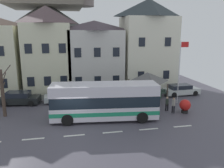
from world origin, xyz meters
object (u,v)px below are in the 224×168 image
at_px(transit_bus, 105,102).
at_px(pedestrian_02, 148,99).
at_px(parked_car_02, 141,93).
at_px(parked_car_03, 20,98).
at_px(harbour_buoy, 185,105).
at_px(bare_tree_00, 3,92).
at_px(townhouse_03, 95,57).
at_px(pedestrian_00, 174,104).
at_px(townhouse_04, 148,45).
at_px(townhouse_02, 48,50).
at_px(flagpole, 180,68).
at_px(public_bench, 159,93).
at_px(parked_car_04, 181,90).
at_px(hilltop_castle, 48,35).
at_px(pedestrian_01, 167,103).
at_px(parked_car_00, 65,96).
at_px(bus_shelter, 147,77).

xyz_separation_m(transit_bus, pedestrian_02, (5.00, 2.36, -0.80)).
xyz_separation_m(parked_car_02, parked_car_03, (-13.69, 0.52, 0.03)).
xyz_separation_m(harbour_buoy, bare_tree_00, (-17.02, 2.41, 1.60)).
height_order(townhouse_03, pedestrian_00, townhouse_03).
relative_size(townhouse_04, pedestrian_00, 7.66).
distance_m(townhouse_02, bare_tree_00, 9.87).
bearing_deg(flagpole, public_bench, 110.91).
distance_m(parked_car_04, pedestrian_02, 6.88).
bearing_deg(parked_car_04, hilltop_castle, 125.90).
relative_size(pedestrian_00, flagpole, 0.23).
bearing_deg(pedestrian_01, pedestrian_02, 138.20).
height_order(townhouse_04, transit_bus, townhouse_04).
height_order(hilltop_castle, parked_car_00, hilltop_castle).
bearing_deg(parked_car_04, bare_tree_00, -172.40).
height_order(townhouse_03, parked_car_02, townhouse_03).
xyz_separation_m(transit_bus, pedestrian_00, (6.82, 0.27, -0.73)).
bearing_deg(flagpole, townhouse_02, 150.71).
xyz_separation_m(hilltop_castle, pedestrian_02, (11.60, -25.36, -6.28)).
distance_m(bus_shelter, harbour_buoy, 5.12).
bearing_deg(harbour_buoy, flagpole, 74.91).
bearing_deg(transit_bus, public_bench, 43.65).
bearing_deg(townhouse_04, pedestrian_02, -108.38).
bearing_deg(bus_shelter, transit_bus, -143.47).
relative_size(parked_car_02, pedestrian_01, 2.97).
height_order(parked_car_03, parked_car_04, parked_car_03).
relative_size(hilltop_castle, pedestrian_01, 28.50).
relative_size(bus_shelter, bare_tree_00, 0.74).
height_order(bus_shelter, parked_car_04, bus_shelter).
xyz_separation_m(parked_car_04, harbour_buoy, (-2.75, -6.07, 0.09)).
bearing_deg(harbour_buoy, townhouse_02, 140.53).
xyz_separation_m(transit_bus, flagpole, (8.79, 3.19, 2.29)).
xyz_separation_m(hilltop_castle, parked_car_00, (3.04, -21.55, -6.50)).
bearing_deg(pedestrian_00, parked_car_03, 158.82).
distance_m(townhouse_04, harbour_buoy, 11.63).
relative_size(parked_car_02, harbour_buoy, 3.20).
distance_m(parked_car_00, pedestrian_01, 11.30).
bearing_deg(townhouse_02, bus_shelter, -33.27).
relative_size(townhouse_04, bare_tree_00, 2.47).
relative_size(townhouse_03, bare_tree_00, 1.89).
bearing_deg(bare_tree_00, parked_car_02, 12.21).
distance_m(townhouse_04, public_bench, 7.14).
distance_m(hilltop_castle, pedestrian_02, 28.59).
distance_m(hilltop_castle, transit_bus, 29.03).
distance_m(transit_bus, parked_car_04, 12.41).
xyz_separation_m(townhouse_04, parked_car_03, (-16.09, -4.34, -5.31)).
bearing_deg(pedestrian_00, flagpole, 55.99).
height_order(pedestrian_00, public_bench, pedestrian_00).
bearing_deg(bare_tree_00, parked_car_04, 10.50).
height_order(pedestrian_02, harbour_buoy, pedestrian_02).
relative_size(bus_shelter, parked_car_03, 0.83).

